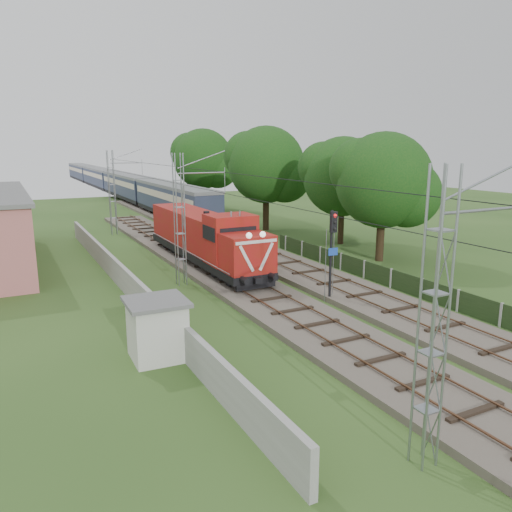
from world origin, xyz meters
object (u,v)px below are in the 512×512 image
coach_rake (112,180)px  relay_hut (157,329)px  signal_post (332,240)px  locomotive (205,237)px

coach_rake → relay_hut: (-12.40, -70.40, -1.29)m
coach_rake → signal_post: size_ratio=17.92×
signal_post → relay_hut: 11.14m
locomotive → signal_post: size_ratio=3.22×
locomotive → coach_rake: size_ratio=0.18×
signal_post → relay_hut: size_ratio=2.07×
locomotive → signal_post: signal_post is taller
locomotive → relay_hut: (-7.40, -13.70, -0.92)m
locomotive → signal_post: bearing=-73.9°
signal_post → relay_hut: signal_post is taller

